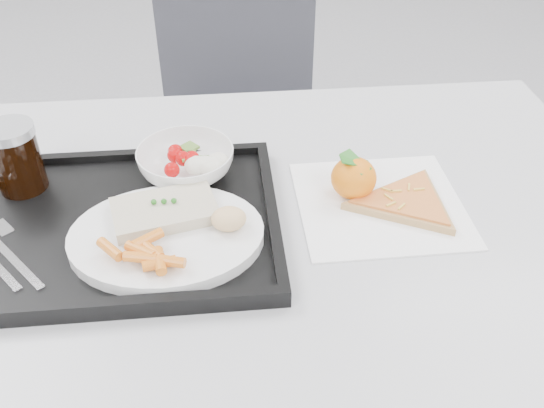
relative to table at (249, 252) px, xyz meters
The scene contains 13 objects.
table is the anchor object (origin of this frame).
chair 0.75m from the table, 88.31° to the left, with size 0.48×0.48×0.93m.
tray 0.20m from the table, behind, with size 0.45×0.35×0.03m.
dinner_plate 0.16m from the table, 153.77° to the right, with size 0.27×0.27×0.02m.
fish_fillet 0.16m from the table, 169.48° to the right, with size 0.16×0.12×0.03m.
bread_roll 0.13m from the table, 116.54° to the right, with size 0.06×0.06×0.03m.
salad_bowl 0.17m from the table, 131.35° to the left, with size 0.15×0.15×0.05m.
cola_glass 0.38m from the table, 164.56° to the left, with size 0.08×0.08×0.11m.
napkin 0.22m from the table, ahead, with size 0.25×0.24×0.00m.
tangerine 0.20m from the table, 13.42° to the left, with size 0.08×0.08×0.07m.
pizza_slice 0.26m from the table, ahead, with size 0.21×0.21×0.02m.
carrot_pile 0.21m from the table, 139.68° to the right, with size 0.12×0.08×0.02m.
salad_contents 0.16m from the table, 130.05° to the left, with size 0.10×0.09×0.03m.
Camera 1 is at (-0.03, -0.40, 1.33)m, focal length 40.00 mm.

